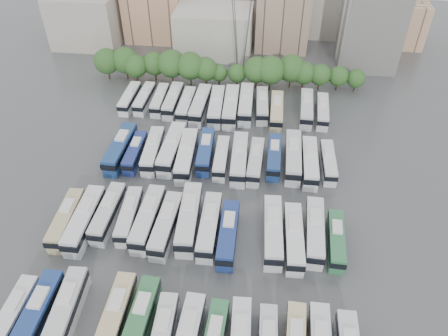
# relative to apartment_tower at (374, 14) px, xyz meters

# --- Properties ---
(ground) EXTENTS (220.00, 220.00, 0.00)m
(ground) POSITION_rel_apartment_tower_xyz_m (-34.00, -58.00, -13.00)
(ground) COLOR #424447
(ground) RESTS_ON ground
(tree_line) EXTENTS (65.21, 8.24, 8.52)m
(tree_line) POSITION_rel_apartment_tower_xyz_m (-37.15, -15.95, -8.39)
(tree_line) COLOR black
(tree_line) RESTS_ON ground
(city_buildings) EXTENTS (102.00, 35.00, 20.00)m
(city_buildings) POSITION_rel_apartment_tower_xyz_m (-41.46, 13.86, -5.13)
(city_buildings) COLOR #9E998E
(city_buildings) RESTS_ON ground
(apartment_tower) EXTENTS (14.00, 14.00, 26.00)m
(apartment_tower) POSITION_rel_apartment_tower_xyz_m (0.00, 0.00, 0.00)
(apartment_tower) COLOR silver
(apartment_tower) RESTS_ON ground
(bus_r0_s0) EXTENTS (2.68, 11.42, 3.57)m
(bus_r0_s0) POSITION_rel_apartment_tower_xyz_m (-55.50, -82.42, -11.25)
(bus_r0_s0) COLOR silver
(bus_r0_s0) RESTS_ON ground
(bus_r0_s1) EXTENTS (2.79, 12.55, 3.93)m
(bus_r0_s1) POSITION_rel_apartment_tower_xyz_m (-52.37, -81.98, -11.07)
(bus_r0_s1) COLOR navy
(bus_r0_s1) RESTS_ON ground
(bus_r0_s2) EXTENTS (3.32, 12.48, 3.88)m
(bus_r0_s2) POSITION_rel_apartment_tower_xyz_m (-48.88, -80.95, -11.10)
(bus_r0_s2) COLOR silver
(bus_r0_s2) RESTS_ON ground
(bus_r0_s4) EXTENTS (2.68, 12.19, 3.82)m
(bus_r0_s4) POSITION_rel_apartment_tower_xyz_m (-42.19, -81.00, -11.12)
(bus_r0_s4) COLOR #C7B488
(bus_r0_s4) RESTS_ON ground
(bus_r0_s5) EXTENTS (3.02, 12.04, 3.75)m
(bus_r0_s5) POSITION_rel_apartment_tower_xyz_m (-38.88, -81.10, -11.16)
(bus_r0_s5) COLOR #2F6E40
(bus_r0_s5) RESTS_ON ground
(bus_r1_s0) EXTENTS (2.97, 11.90, 3.71)m
(bus_r1_s0) POSITION_rel_apartment_tower_xyz_m (-55.24, -65.01, -11.18)
(bus_r1_s0) COLOR tan
(bus_r1_s0) RESTS_ON ground
(bus_r1_s1) EXTENTS (2.88, 13.06, 4.10)m
(bus_r1_s1) POSITION_rel_apartment_tower_xyz_m (-52.20, -64.93, -10.99)
(bus_r1_s1) COLOR silver
(bus_r1_s1) RESTS_ON ground
(bus_r1_s2) EXTENTS (2.91, 11.96, 3.73)m
(bus_r1_s2) POSITION_rel_apartment_tower_xyz_m (-49.07, -62.85, -11.17)
(bus_r1_s2) COLOR silver
(bus_r1_s2) RESTS_ON ground
(bus_r1_s3) EXTENTS (3.00, 11.31, 3.52)m
(bus_r1_s3) POSITION_rel_apartment_tower_xyz_m (-45.50, -62.97, -11.27)
(bus_r1_s3) COLOR silver
(bus_r1_s3) RESTS_ON ground
(bus_r1_s4) EXTENTS (3.18, 12.86, 4.01)m
(bus_r1_s4) POSITION_rel_apartment_tower_xyz_m (-42.24, -63.48, -11.03)
(bus_r1_s4) COLOR silver
(bus_r1_s4) RESTS_ON ground
(bus_r1_s5) EXTENTS (3.32, 12.59, 3.91)m
(bus_r1_s5) POSITION_rel_apartment_tower_xyz_m (-39.05, -64.49, -11.08)
(bus_r1_s5) COLOR silver
(bus_r1_s5) RESTS_ON ground
(bus_r1_s6) EXTENTS (3.60, 13.72, 4.26)m
(bus_r1_s6) POSITION_rel_apartment_tower_xyz_m (-35.69, -62.76, -10.91)
(bus_r1_s6) COLOR silver
(bus_r1_s6) RESTS_ON ground
(bus_r1_s7) EXTENTS (2.83, 12.56, 3.93)m
(bus_r1_s7) POSITION_rel_apartment_tower_xyz_m (-32.25, -63.94, -11.07)
(bus_r1_s7) COLOR silver
(bus_r1_s7) RESTS_ON ground
(bus_r1_s8) EXTENTS (2.73, 12.18, 3.82)m
(bus_r1_s8) POSITION_rel_apartment_tower_xyz_m (-29.14, -65.22, -11.13)
(bus_r1_s8) COLOR navy
(bus_r1_s8) RESTS_ON ground
(bus_r1_s10) EXTENTS (3.39, 13.15, 4.09)m
(bus_r1_s10) POSITION_rel_apartment_tower_xyz_m (-22.29, -63.98, -10.99)
(bus_r1_s10) COLOR silver
(bus_r1_s10) RESTS_ON ground
(bus_r1_s11) EXTENTS (3.14, 12.51, 3.90)m
(bus_r1_s11) POSITION_rel_apartment_tower_xyz_m (-19.06, -64.89, -11.09)
(bus_r1_s11) COLOR silver
(bus_r1_s11) RESTS_ON ground
(bus_r1_s12) EXTENTS (3.21, 12.64, 3.94)m
(bus_r1_s12) POSITION_rel_apartment_tower_xyz_m (-15.82, -63.22, -11.07)
(bus_r1_s12) COLOR silver
(bus_r1_s12) RESTS_ON ground
(bus_r1_s13) EXTENTS (2.80, 10.86, 3.38)m
(bus_r1_s13) POSITION_rel_apartment_tower_xyz_m (-12.59, -64.40, -11.34)
(bus_r1_s13) COLOR #307047
(bus_r1_s13) RESTS_ON ground
(bus_r2_s1) EXTENTS (3.35, 13.31, 4.15)m
(bus_r2_s1) POSITION_rel_apartment_tower_xyz_m (-52.01, -46.08, -10.96)
(bus_r2_s1) COLOR navy
(bus_r2_s1) RESTS_ON ground
(bus_r2_s2) EXTENTS (2.40, 10.83, 3.40)m
(bus_r2_s2) POSITION_rel_apartment_tower_xyz_m (-49.03, -46.52, -11.33)
(bus_r2_s2) COLOR navy
(bus_r2_s2) RESTS_ON ground
(bus_r2_s3) EXTENTS (3.24, 12.35, 3.84)m
(bus_r2_s3) POSITION_rel_apartment_tower_xyz_m (-45.69, -45.88, -11.12)
(bus_r2_s3) COLOR silver
(bus_r2_s3) RESTS_ON ground
(bus_r2_s4) EXTENTS (3.43, 13.68, 4.26)m
(bus_r2_s4) POSITION_rel_apartment_tower_xyz_m (-42.13, -45.09, -10.91)
(bus_r2_s4) COLOR silver
(bus_r2_s4) RESTS_ON ground
(bus_r2_s5) EXTENTS (3.42, 13.49, 4.20)m
(bus_r2_s5) POSITION_rel_apartment_tower_xyz_m (-38.96, -46.85, -10.94)
(bus_r2_s5) COLOR white
(bus_r2_s5) RESTS_ON ground
(bus_r2_s6) EXTENTS (3.03, 11.96, 3.72)m
(bus_r2_s6) POSITION_rel_apartment_tower_xyz_m (-35.65, -44.81, -11.17)
(bus_r2_s6) COLOR navy
(bus_r2_s6) RESTS_ON ground
(bus_r2_s7) EXTENTS (2.56, 10.89, 3.40)m
(bus_r2_s7) POSITION_rel_apartment_tower_xyz_m (-32.42, -46.37, -11.33)
(bus_r2_s7) COLOR silver
(bus_r2_s7) RESTS_ON ground
(bus_r2_s8) EXTENTS (3.18, 13.06, 4.07)m
(bus_r2_s8) POSITION_rel_apartment_tower_xyz_m (-29.01, -46.53, -11.00)
(bus_r2_s8) COLOR silver
(bus_r2_s8) RESTS_ON ground
(bus_r2_s9) EXTENTS (2.92, 11.65, 3.63)m
(bus_r2_s9) POSITION_rel_apartment_tower_xyz_m (-25.94, -46.79, -11.22)
(bus_r2_s9) COLOR silver
(bus_r2_s9) RESTS_ON ground
(bus_r2_s10) EXTENTS (2.62, 11.45, 3.58)m
(bus_r2_s10) POSITION_rel_apartment_tower_xyz_m (-22.55, -44.86, -11.24)
(bus_r2_s10) COLOR navy
(bus_r2_s10) RESTS_ON ground
(bus_r2_s11) EXTENTS (3.00, 13.33, 4.17)m
(bus_r2_s11) POSITION_rel_apartment_tower_xyz_m (-19.02, -44.96, -10.95)
(bus_r2_s11) COLOR silver
(bus_r2_s11) RESTS_ON ground
(bus_r2_s12) EXTENTS (2.76, 12.52, 3.93)m
(bus_r2_s12) POSITION_rel_apartment_tower_xyz_m (-15.93, -46.14, -11.07)
(bus_r2_s12) COLOR white
(bus_r2_s12) RESTS_ON ground
(bus_r2_s13) EXTENTS (2.57, 10.85, 3.39)m
(bus_r2_s13) POSITION_rel_apartment_tower_xyz_m (-12.46, -45.34, -11.34)
(bus_r2_s13) COLOR silver
(bus_r2_s13) RESTS_ON ground
(bus_r3_s0) EXTENTS (2.62, 11.01, 3.44)m
(bus_r3_s0) POSITION_rel_apartment_tower_xyz_m (-55.58, -27.20, -11.31)
(bus_r3_s0) COLOR silver
(bus_r3_s0) RESTS_ON ground
(bus_r3_s1) EXTENTS (2.77, 10.99, 3.42)m
(bus_r3_s1) POSITION_rel_apartment_tower_xyz_m (-52.21, -26.92, -11.32)
(bus_r3_s1) COLOR silver
(bus_r3_s1) RESTS_ON ground
(bus_r3_s2) EXTENTS (2.51, 10.91, 3.41)m
(bus_r3_s2) POSITION_rel_apartment_tower_xyz_m (-48.65, -27.10, -11.32)
(bus_r3_s2) COLOR silver
(bus_r3_s2) RESTS_ON ground
(bus_r3_s3) EXTENTS (2.81, 12.03, 3.76)m
(bus_r3_s3) POSITION_rel_apartment_tower_xyz_m (-45.57, -27.31, -11.15)
(bus_r3_s3) COLOR silver
(bus_r3_s3) RESTS_ON ground
(bus_r3_s4) EXTENTS (2.74, 11.63, 3.64)m
(bus_r3_s4) POSITION_rel_apartment_tower_xyz_m (-42.31, -28.69, -11.22)
(bus_r3_s4) COLOR silver
(bus_r3_s4) RESTS_ON ground
(bus_r3_s5) EXTENTS (3.42, 13.21, 4.11)m
(bus_r3_s5) POSITION_rel_apartment_tower_xyz_m (-39.15, -28.67, -10.98)
(bus_r3_s5) COLOR silver
(bus_r3_s5) RESTS_ON ground
(bus_r3_s6) EXTENTS (3.36, 13.26, 4.13)m
(bus_r3_s6) POSITION_rel_apartment_tower_xyz_m (-35.56, -28.96, -10.97)
(bus_r3_s6) COLOR silver
(bus_r3_s6) RESTS_ON ground
(bus_r3_s7) EXTENTS (3.32, 13.67, 4.26)m
(bus_r3_s7) POSITION_rel_apartment_tower_xyz_m (-32.39, -28.73, -10.91)
(bus_r3_s7) COLOR silver
(bus_r3_s7) RESTS_ON ground
(bus_r3_s8) EXTENTS (3.16, 13.32, 4.16)m
(bus_r3_s8) POSITION_rel_apartment_tower_xyz_m (-29.19, -27.27, -10.96)
(bus_r3_s8) COLOR silver
(bus_r3_s8) RESTS_ON ground
(bus_r3_s9) EXTENTS (3.17, 11.87, 3.69)m
(bus_r3_s9) POSITION_rel_apartment_tower_xyz_m (-25.64, -27.02, -11.19)
(bus_r3_s9) COLOR silver
(bus_r3_s9) RESTS_ON ground
(bus_r3_s10) EXTENTS (2.70, 12.35, 3.87)m
(bus_r3_s10) POSITION_rel_apartment_tower_xyz_m (-22.39, -29.11, -11.10)
(bus_r3_s10) COLOR beige
(bus_r3_s10) RESTS_ON ground
(bus_r3_s12) EXTENTS (3.18, 12.48, 3.89)m
(bus_r3_s12) POSITION_rel_apartment_tower_xyz_m (-15.97, -27.41, -11.09)
(bus_r3_s12) COLOR silver
(bus_r3_s12) RESTS_ON ground
(bus_r3_s13) EXTENTS (3.01, 11.45, 3.56)m
(bus_r3_s13) POSITION_rel_apartment_tower_xyz_m (-12.51, -27.84, -11.25)
(bus_r3_s13) COLOR silver
(bus_r3_s13) RESTS_ON ground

